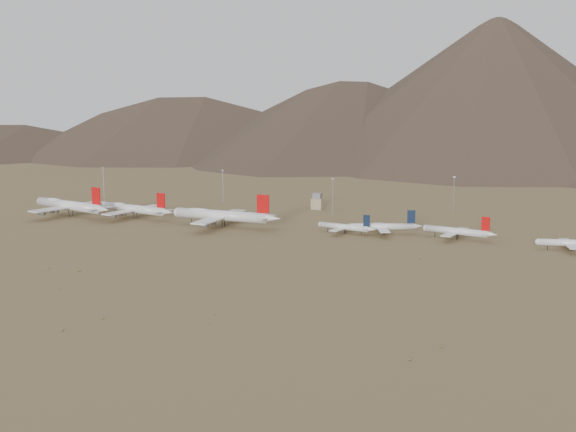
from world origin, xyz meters
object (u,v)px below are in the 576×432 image
(widebody_west, at_px, (69,205))
(control_tower, at_px, (317,202))
(widebody_east, at_px, (222,215))
(narrowbody_a, at_px, (346,227))
(widebody_centre, at_px, (134,209))
(narrowbody_b, at_px, (385,227))

(widebody_west, bearing_deg, control_tower, 45.98)
(widebody_east, distance_m, narrowbody_a, 80.17)
(widebody_centre, bearing_deg, widebody_east, 4.32)
(widebody_west, relative_size, narrowbody_b, 1.71)
(narrowbody_b, xyz_separation_m, control_tower, (-66.72, 79.65, 0.52))
(widebody_west, bearing_deg, narrowbody_b, 18.34)
(widebody_west, distance_m, narrowbody_b, 220.27)
(widebody_west, relative_size, widebody_centre, 1.15)
(widebody_west, height_order, control_tower, widebody_west)
(widebody_west, relative_size, narrowbody_a, 1.91)
(widebody_west, distance_m, control_tower, 176.30)
(narrowbody_a, xyz_separation_m, narrowbody_b, (22.80, 5.86, 0.63))
(narrowbody_b, bearing_deg, widebody_west, 161.87)
(widebody_centre, xyz_separation_m, widebody_east, (70.55, -11.03, 1.12))
(widebody_centre, bearing_deg, control_tower, 49.89)
(narrowbody_a, bearing_deg, narrowbody_b, 26.58)
(widebody_centre, relative_size, narrowbody_a, 1.66)
(widebody_west, height_order, widebody_east, widebody_east)
(widebody_west, xyz_separation_m, narrowbody_b, (220.14, 7.18, -2.93))
(widebody_west, bearing_deg, widebody_east, 14.71)
(narrowbody_a, relative_size, control_tower, 3.20)
(widebody_west, xyz_separation_m, widebody_east, (117.40, -3.61, 0.02))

